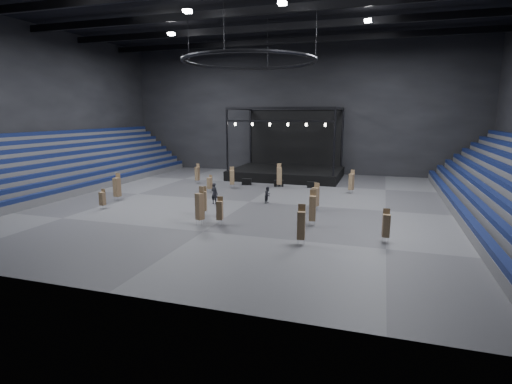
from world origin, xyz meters
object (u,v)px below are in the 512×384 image
(chair_stack_5, at_px, (102,198))
(chair_stack_13, at_px, (203,200))
(chair_stack_2, at_px, (210,183))
(chair_stack_4, at_px, (197,173))
(chair_stack_1, at_px, (279,176))
(man_center, at_px, (214,193))
(crew_member, at_px, (268,195))
(chair_stack_3, at_px, (386,225))
(chair_stack_9, at_px, (232,177))
(flight_case_mid, at_px, (279,183))
(chair_stack_10, at_px, (301,225))
(chair_stack_0, at_px, (200,206))
(chair_stack_8, at_px, (117,187))
(chair_stack_11, at_px, (315,196))
(stage, at_px, (288,166))
(chair_stack_6, at_px, (220,210))
(flight_case_right, at_px, (312,185))
(chair_stack_7, at_px, (351,181))
(chair_stack_12, at_px, (312,208))
(flight_case_left, at_px, (247,182))

(chair_stack_5, relative_size, chair_stack_13, 0.73)
(chair_stack_2, bearing_deg, chair_stack_4, 153.02)
(chair_stack_1, bearing_deg, man_center, -133.90)
(chair_stack_5, distance_m, crew_member, 14.94)
(chair_stack_3, xyz_separation_m, chair_stack_9, (-16.70, 15.46, 0.09))
(flight_case_mid, xyz_separation_m, chair_stack_10, (6.67, -20.21, 1.00))
(man_center, bearing_deg, chair_stack_1, -92.85)
(chair_stack_0, xyz_separation_m, chair_stack_8, (-11.32, 5.34, -0.08))
(chair_stack_1, distance_m, chair_stack_11, 11.26)
(stage, xyz_separation_m, chair_stack_1, (0.87, -8.22, -0.02))
(chair_stack_2, xyz_separation_m, chair_stack_6, (6.07, -11.67, 0.13))
(flight_case_right, height_order, chair_stack_5, chair_stack_5)
(stage, distance_m, chair_stack_5, 25.74)
(chair_stack_7, relative_size, chair_stack_9, 1.04)
(chair_stack_3, xyz_separation_m, man_center, (-15.30, 7.20, -0.18))
(chair_stack_4, distance_m, chair_stack_13, 16.12)
(chair_stack_12, bearing_deg, stage, 100.81)
(chair_stack_3, height_order, chair_stack_12, chair_stack_12)
(chair_stack_7, xyz_separation_m, chair_stack_10, (-1.71, -18.61, 0.08))
(chair_stack_10, bearing_deg, man_center, 130.94)
(chair_stack_0, height_order, chair_stack_1, chair_stack_0)
(chair_stack_0, xyz_separation_m, chair_stack_10, (8.26, -2.40, -0.13))
(chair_stack_0, relative_size, chair_stack_4, 1.23)
(chair_stack_9, relative_size, chair_stack_13, 0.99)
(chair_stack_0, bearing_deg, chair_stack_2, 135.45)
(chair_stack_1, relative_size, chair_stack_13, 1.14)
(chair_stack_3, distance_m, chair_stack_11, 9.44)
(chair_stack_0, distance_m, chair_stack_11, 10.49)
(chair_stack_9, height_order, chair_stack_13, chair_stack_13)
(flight_case_mid, xyz_separation_m, chair_stack_0, (-1.59, -17.81, 1.12))
(chair_stack_2, xyz_separation_m, chair_stack_7, (14.66, 3.94, 0.28))
(chair_stack_4, height_order, chair_stack_10, chair_stack_10)
(flight_case_left, height_order, crew_member, crew_member)
(chair_stack_4, height_order, man_center, chair_stack_4)
(chair_stack_6, relative_size, man_center, 1.08)
(chair_stack_0, distance_m, chair_stack_9, 15.62)
(flight_case_left, relative_size, chair_stack_11, 0.47)
(chair_stack_1, height_order, chair_stack_7, chair_stack_1)
(chair_stack_8, distance_m, chair_stack_12, 19.73)
(chair_stack_1, xyz_separation_m, chair_stack_4, (-10.28, -0.00, -0.20))
(stage, relative_size, chair_stack_11, 5.74)
(chair_stack_4, xyz_separation_m, chair_stack_12, (16.58, -14.61, 0.18))
(flight_case_mid, bearing_deg, chair_stack_4, -174.92)
(flight_case_right, height_order, chair_stack_11, chair_stack_11)
(chair_stack_3, xyz_separation_m, chair_stack_10, (-5.18, -2.22, 0.19))
(chair_stack_2, bearing_deg, chair_stack_1, 59.69)
(chair_stack_1, distance_m, chair_stack_4, 10.28)
(chair_stack_1, height_order, crew_member, chair_stack_1)
(flight_case_left, height_order, chair_stack_11, chair_stack_11)
(chair_stack_9, distance_m, chair_stack_13, 12.85)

